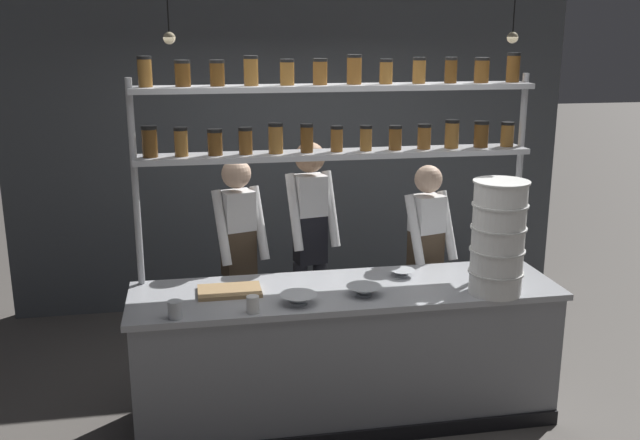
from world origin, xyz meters
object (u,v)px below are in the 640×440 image
object	(u,v)px
chef_right	(426,256)
serving_cup_front	(253,305)
prep_bowl_center_back	(364,291)
prep_bowl_center_front	(299,299)
prep_bowl_near_left	(402,273)
spice_shelf_unit	(336,127)
cutting_board	(230,291)
serving_cup_by_board	(175,310)
chef_left	(239,255)
container_stack	(498,238)
chef_center	(310,239)

from	to	relation	value
chef_right	serving_cup_front	world-z (taller)	chef_right
prep_bowl_center_back	prep_bowl_center_front	bearing A→B (deg)	-170.44
chef_right	prep_bowl_near_left	world-z (taller)	chef_right
spice_shelf_unit	prep_bowl_center_front	distance (m)	1.17
prep_bowl_center_front	cutting_board	bearing A→B (deg)	146.02
cutting_board	serving_cup_by_board	distance (m)	0.50
prep_bowl_center_front	chef_left	bearing A→B (deg)	107.39
spice_shelf_unit	container_stack	bearing A→B (deg)	-32.45
spice_shelf_unit	container_stack	xyz separation A→B (m)	(0.92, -0.58, -0.64)
prep_bowl_center_front	prep_bowl_near_left	bearing A→B (deg)	26.02
container_stack	cutting_board	distance (m)	1.73
serving_cup_by_board	spice_shelf_unit	bearing A→B (deg)	30.68
prep_bowl_near_left	serving_cup_by_board	distance (m)	1.58
prep_bowl_near_left	prep_bowl_center_back	bearing A→B (deg)	-138.47
serving_cup_front	cutting_board	bearing A→B (deg)	107.81
chef_center	prep_bowl_center_front	world-z (taller)	chef_center
chef_left	chef_right	size ratio (longest dim) A/B	1.04
chef_left	serving_cup_by_board	bearing A→B (deg)	-130.73
prep_bowl_near_left	serving_cup_front	world-z (taller)	serving_cup_front
prep_bowl_near_left	cutting_board	bearing A→B (deg)	-174.91
cutting_board	spice_shelf_unit	bearing A→B (deg)	20.47
cutting_board	prep_bowl_near_left	size ratio (longest dim) A/B	2.33
cutting_board	serving_cup_by_board	bearing A→B (deg)	-132.71
chef_right	cutting_board	bearing A→B (deg)	-176.92
serving_cup_by_board	chef_center	bearing A→B (deg)	48.33
prep_bowl_center_back	serving_cup_front	world-z (taller)	serving_cup_front
spice_shelf_unit	container_stack	world-z (taller)	spice_shelf_unit
chef_left	cutting_board	distance (m)	0.68
chef_center	prep_bowl_center_back	bearing A→B (deg)	-90.29
chef_left	cutting_board	bearing A→B (deg)	-116.71
chef_right	chef_center	bearing A→B (deg)	148.71
spice_shelf_unit	chef_left	bearing A→B (deg)	148.63
spice_shelf_unit	prep_bowl_center_back	distance (m)	1.09
prep_bowl_near_left	serving_cup_by_board	world-z (taller)	serving_cup_by_board
chef_center	chef_right	bearing A→B (deg)	-26.08
prep_bowl_near_left	chef_center	bearing A→B (deg)	129.27
container_stack	prep_bowl_near_left	bearing A→B (deg)	139.99
container_stack	serving_cup_by_board	distance (m)	2.02
container_stack	chef_right	bearing A→B (deg)	102.17
spice_shelf_unit	prep_bowl_center_front	bearing A→B (deg)	-121.86
prep_bowl_near_left	prep_bowl_center_back	xyz separation A→B (m)	(-0.34, -0.30, 0.01)
chef_left	cutting_board	size ratio (longest dim) A/B	4.16
chef_center	prep_bowl_center_front	distance (m)	1.05
container_stack	prep_bowl_near_left	size ratio (longest dim) A/B	4.23
container_stack	chef_left	bearing A→B (deg)	147.99
chef_left	prep_bowl_near_left	distance (m)	1.20
cutting_board	prep_bowl_near_left	distance (m)	1.18
chef_left	chef_center	size ratio (longest dim) A/B	0.95
container_stack	prep_bowl_center_back	xyz separation A→B (m)	(-0.83, 0.10, -0.33)
chef_left	cutting_board	world-z (taller)	chef_left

